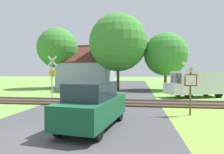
{
  "coord_description": "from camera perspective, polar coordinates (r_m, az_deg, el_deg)",
  "views": [
    {
      "loc": [
        2.49,
        -6.41,
        2.19
      ],
      "look_at": [
        0.5,
        8.24,
        1.8
      ],
      "focal_mm": 32.0,
      "sensor_mm": 36.0,
      "label": 1
    }
  ],
  "objects": [
    {
      "name": "mail_truck",
      "position": [
        18.52,
        22.9,
        -1.55
      ],
      "size": [
        5.24,
        3.49,
        2.24
      ],
      "rotation": [
        0.0,
        0.0,
        1.94
      ],
      "color": "white",
      "rests_on": "ground"
    },
    {
      "name": "parked_car",
      "position": [
        7.86,
        -5.42,
        -7.99
      ],
      "size": [
        2.24,
        4.21,
        1.78
      ],
      "rotation": [
        0.0,
        0.0,
        -0.16
      ],
      "color": "#144C2D",
      "rests_on": "ground"
    },
    {
      "name": "stop_sign_near",
      "position": [
        10.67,
        21.53,
        -1.81
      ],
      "size": [
        0.88,
        0.15,
        2.73
      ],
      "rotation": [
        0.0,
        0.0,
        3.11
      ],
      "color": "brown",
      "rests_on": "ground"
    },
    {
      "name": "rail_track",
      "position": [
        14.03,
        -2.59,
        -7.23
      ],
      "size": [
        60.0,
        2.6,
        0.22
      ],
      "color": "#422D1E",
      "rests_on": "ground"
    },
    {
      "name": "road_asphalt",
      "position": [
        9.03,
        -8.7,
        -12.52
      ],
      "size": [
        7.78,
        80.0,
        0.01
      ],
      "primitive_type": "cube",
      "color": "#424244",
      "rests_on": "ground"
    },
    {
      "name": "ground_plane",
      "position": [
        7.21,
        -13.39,
        -16.21
      ],
      "size": [
        160.0,
        160.0,
        0.0
      ],
      "primitive_type": "plane",
      "color": "#6B9942"
    },
    {
      "name": "house",
      "position": [
        27.47,
        -7.11,
        0.93
      ],
      "size": [
        7.06,
        6.91,
        5.84
      ],
      "rotation": [
        0.0,
        0.0,
        -0.06
      ],
      "color": "#99A3B7",
      "rests_on": "ground"
    },
    {
      "name": "tree_right",
      "position": [
        24.71,
        15.07,
        6.33
      ],
      "size": [
        5.14,
        5.14,
        6.87
      ],
      "color": "#513823",
      "rests_on": "ground"
    },
    {
      "name": "tree_left",
      "position": [
        27.32,
        -15.26,
        7.98
      ],
      "size": [
        5.27,
        5.27,
        7.94
      ],
      "color": "#513823",
      "rests_on": "ground"
    },
    {
      "name": "tree_center",
      "position": [
        24.21,
        1.75,
        9.81
      ],
      "size": [
        6.92,
        6.92,
        9.15
      ],
      "color": "#513823",
      "rests_on": "ground"
    },
    {
      "name": "crossing_sign_far",
      "position": [
        17.36,
        -16.73,
        0.98
      ],
      "size": [
        0.87,
        0.18,
        3.53
      ],
      "rotation": [
        0.0,
        0.0,
        -0.15
      ],
      "color": "#9E9EA5",
      "rests_on": "ground"
    }
  ]
}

